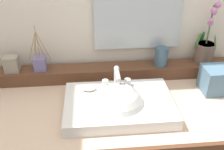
{
  "coord_description": "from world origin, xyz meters",
  "views": [
    {
      "loc": [
        -0.07,
        -1.0,
        1.6
      ],
      "look_at": [
        0.02,
        -0.02,
        1.0
      ],
      "focal_mm": 41.5,
      "sensor_mm": 36.0,
      "label": 1
    }
  ],
  "objects_px": {
    "tumbler_cup": "(161,56)",
    "trinket_box": "(12,64)",
    "tissue_box": "(215,80)",
    "sink_basin": "(119,107)",
    "potted_plant": "(205,48)",
    "soap_bar": "(89,88)",
    "reed_diffuser": "(40,63)"
  },
  "relations": [
    {
      "from": "tumbler_cup",
      "to": "trinket_box",
      "type": "distance_m",
      "value": 0.8
    },
    {
      "from": "tissue_box",
      "to": "tumbler_cup",
      "type": "bearing_deg",
      "value": 145.09
    },
    {
      "from": "sink_basin",
      "to": "potted_plant",
      "type": "relative_size",
      "value": 1.46
    },
    {
      "from": "sink_basin",
      "to": "tissue_box",
      "type": "height_order",
      "value": "sink_basin"
    },
    {
      "from": "sink_basin",
      "to": "tissue_box",
      "type": "xyz_separation_m",
      "value": [
        0.5,
        0.12,
        0.04
      ]
    },
    {
      "from": "sink_basin",
      "to": "trinket_box",
      "type": "xyz_separation_m",
      "value": [
        -0.54,
        0.29,
        0.09
      ]
    },
    {
      "from": "sink_basin",
      "to": "soap_bar",
      "type": "height_order",
      "value": "sink_basin"
    },
    {
      "from": "potted_plant",
      "to": "trinket_box",
      "type": "xyz_separation_m",
      "value": [
        -1.05,
        -0.01,
        -0.04
      ]
    },
    {
      "from": "tumbler_cup",
      "to": "reed_diffuser",
      "type": "distance_m",
      "value": 0.65
    },
    {
      "from": "sink_basin",
      "to": "potted_plant",
      "type": "height_order",
      "value": "potted_plant"
    },
    {
      "from": "trinket_box",
      "to": "sink_basin",
      "type": "bearing_deg",
      "value": -28.97
    },
    {
      "from": "soap_bar",
      "to": "reed_diffuser",
      "type": "height_order",
      "value": "reed_diffuser"
    },
    {
      "from": "soap_bar",
      "to": "trinket_box",
      "type": "relative_size",
      "value": 0.82
    },
    {
      "from": "soap_bar",
      "to": "reed_diffuser",
      "type": "distance_m",
      "value": 0.32
    },
    {
      "from": "soap_bar",
      "to": "tissue_box",
      "type": "bearing_deg",
      "value": 1.89
    },
    {
      "from": "soap_bar",
      "to": "tissue_box",
      "type": "height_order",
      "value": "tissue_box"
    },
    {
      "from": "trinket_box",
      "to": "tumbler_cup",
      "type": "bearing_deg",
      "value": -0.49
    },
    {
      "from": "soap_bar",
      "to": "trinket_box",
      "type": "distance_m",
      "value": 0.45
    },
    {
      "from": "sink_basin",
      "to": "tumbler_cup",
      "type": "distance_m",
      "value": 0.4
    },
    {
      "from": "potted_plant",
      "to": "sink_basin",
      "type": "bearing_deg",
      "value": -148.99
    },
    {
      "from": "reed_diffuser",
      "to": "sink_basin",
      "type": "bearing_deg",
      "value": -37.43
    },
    {
      "from": "sink_basin",
      "to": "trinket_box",
      "type": "distance_m",
      "value": 0.62
    },
    {
      "from": "soap_bar",
      "to": "tumbler_cup",
      "type": "distance_m",
      "value": 0.45
    },
    {
      "from": "tumbler_cup",
      "to": "reed_diffuser",
      "type": "height_order",
      "value": "reed_diffuser"
    },
    {
      "from": "reed_diffuser",
      "to": "soap_bar",
      "type": "bearing_deg",
      "value": -38.04
    },
    {
      "from": "sink_basin",
      "to": "soap_bar",
      "type": "distance_m",
      "value": 0.18
    },
    {
      "from": "trinket_box",
      "to": "soap_bar",
      "type": "bearing_deg",
      "value": -26.08
    },
    {
      "from": "tumbler_cup",
      "to": "potted_plant",
      "type": "bearing_deg",
      "value": 4.07
    },
    {
      "from": "sink_basin",
      "to": "reed_diffuser",
      "type": "relative_size",
      "value": 1.99
    },
    {
      "from": "soap_bar",
      "to": "tumbler_cup",
      "type": "height_order",
      "value": "tumbler_cup"
    },
    {
      "from": "potted_plant",
      "to": "tumbler_cup",
      "type": "height_order",
      "value": "potted_plant"
    },
    {
      "from": "potted_plant",
      "to": "reed_diffuser",
      "type": "relative_size",
      "value": 1.36
    }
  ]
}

